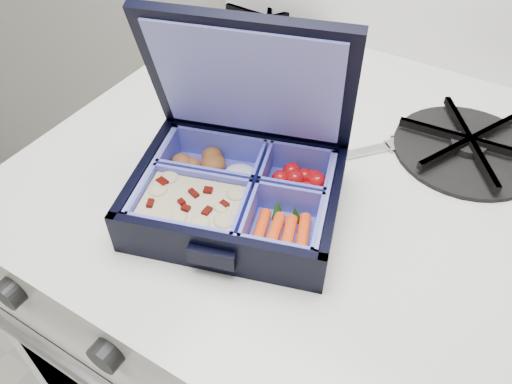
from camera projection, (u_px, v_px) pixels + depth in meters
The scene contains 5 objects.
stove at pixel (303, 345), 0.93m from camera, with size 0.63×0.63×0.95m, color white, non-canonical shape.
bento_box at pixel (237, 196), 0.51m from camera, with size 0.20×0.16×0.05m, color black, non-canonical shape.
burner_grate at pixel (469, 144), 0.59m from camera, with size 0.17×0.17×0.02m, color black.
burner_grate_rear at pixel (268, 24), 0.80m from camera, with size 0.17×0.17×0.02m, color black.
fork at pixel (334, 158), 0.58m from camera, with size 0.02×0.17×0.01m, color #B1B0B3, non-canonical shape.
Camera 1 is at (0.28, 1.23, 1.34)m, focal length 35.00 mm.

